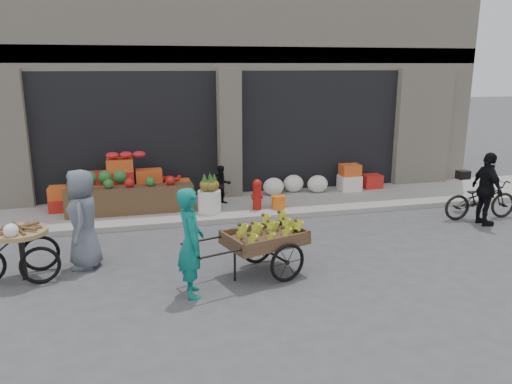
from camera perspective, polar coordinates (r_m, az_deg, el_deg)
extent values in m
plane|color=#424244|center=(8.29, 3.89, -9.63)|extent=(80.00, 80.00, 0.00)
cube|color=gray|center=(12.00, -2.14, -1.64)|extent=(18.00, 2.20, 0.12)
cube|color=beige|center=(15.57, -5.53, 14.78)|extent=(14.00, 6.00, 7.00)
cube|color=gray|center=(12.77, -3.51, 15.38)|extent=(14.00, 0.30, 0.40)
cube|color=black|center=(13.30, -14.52, 6.58)|extent=(4.40, 1.60, 3.10)
cube|color=black|center=(14.16, 6.08, 7.40)|extent=(4.40, 1.60, 3.10)
cube|color=beige|center=(12.68, -3.21, 6.65)|extent=(0.55, 0.80, 3.22)
cube|color=brown|center=(11.52, -14.13, -0.90)|extent=(2.80, 0.45, 0.60)
sphere|color=#1E5923|center=(11.93, -17.63, 1.55)|extent=(0.34, 0.34, 0.34)
cylinder|color=silver|center=(11.32, -5.34, -1.06)|extent=(0.52, 0.52, 0.50)
cylinder|color=#A5140F|center=(11.47, 0.13, -0.62)|extent=(0.20, 0.20, 0.56)
sphere|color=#A5140F|center=(11.39, 0.13, 0.93)|extent=(0.22, 0.22, 0.22)
cylinder|color=orange|center=(11.59, 2.59, -1.15)|extent=(0.32, 0.32, 0.30)
ellipsoid|color=silver|center=(12.92, 4.57, 0.77)|extent=(1.70, 0.60, 0.44)
imported|color=black|center=(11.90, -3.91, 0.81)|extent=(0.51, 0.43, 0.93)
cube|color=brown|center=(8.17, 1.00, -5.53)|extent=(1.46, 1.17, 0.11)
torus|color=black|center=(7.99, 3.60, -8.07)|extent=(0.63, 0.24, 0.64)
torus|color=black|center=(8.69, 0.19, -6.14)|extent=(0.63, 0.24, 0.64)
cylinder|color=black|center=(8.02, -2.44, -8.39)|extent=(0.05, 0.05, 0.53)
imported|color=#0E7165|center=(7.42, -7.45, -5.75)|extent=(0.40, 0.61, 1.66)
cylinder|color=#9E7F51|center=(8.72, -25.38, -4.18)|extent=(0.95, 0.95, 0.07)
cube|color=black|center=(8.85, -25.10, -6.64)|extent=(0.09, 0.09, 0.80)
torus|color=black|center=(8.60, -23.43, -7.69)|extent=(0.62, 0.15, 0.62)
torus|color=black|center=(9.13, -23.42, -6.44)|extent=(0.62, 0.15, 0.62)
imported|color=slate|center=(8.87, -19.16, -2.94)|extent=(0.55, 0.84, 1.70)
imported|color=black|center=(12.20, 24.28, -0.77)|extent=(1.75, 0.71, 0.90)
imported|color=black|center=(11.70, 24.88, 0.29)|extent=(0.44, 0.95, 1.58)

